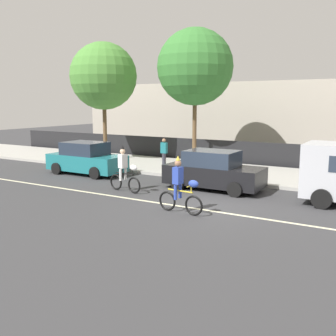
{
  "coord_description": "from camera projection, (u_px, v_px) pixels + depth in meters",
  "views": [
    {
      "loc": [
        5.74,
        -12.31,
        3.63
      ],
      "look_at": [
        -2.24,
        1.2,
        1.0
      ],
      "focal_mm": 42.0,
      "sensor_mm": 36.0,
      "label": 1
    }
  ],
  "objects": [
    {
      "name": "ground_plane",
      "position": [
        205.0,
        206.0,
        13.93
      ],
      "size": [
        80.0,
        80.0,
        0.0
      ],
      "primitive_type": "plane",
      "color": "#38383A"
    },
    {
      "name": "road_centre_line",
      "position": [
        199.0,
        209.0,
        13.51
      ],
      "size": [
        36.0,
        0.14,
        0.01
      ],
      "primitive_type": "cube",
      "color": "beige",
      "rests_on": "ground"
    },
    {
      "name": "sidewalk_curb",
      "position": [
        261.0,
        175.0,
        19.44
      ],
      "size": [
        60.0,
        5.0,
        0.15
      ],
      "primitive_type": "cube",
      "color": "#ADAAA3",
      "rests_on": "ground"
    },
    {
      "name": "fence_line",
      "position": [
        278.0,
        156.0,
        21.8
      ],
      "size": [
        40.0,
        0.08,
        1.4
      ],
      "primitive_type": "cube",
      "color": "black",
      "rests_on": "ground"
    },
    {
      "name": "building_backdrop",
      "position": [
        264.0,
        117.0,
        30.53
      ],
      "size": [
        28.0,
        8.0,
        5.06
      ],
      "primitive_type": "cube",
      "color": "#B2A899",
      "rests_on": "ground"
    },
    {
      "name": "parade_cyclist_zebra",
      "position": [
        125.0,
        171.0,
        16.02
      ],
      "size": [
        1.71,
        0.52,
        1.92
      ],
      "color": "black",
      "rests_on": "ground"
    },
    {
      "name": "parade_cyclist_cobalt",
      "position": [
        181.0,
        188.0,
        12.89
      ],
      "size": [
        1.72,
        0.5,
        1.92
      ],
      "color": "black",
      "rests_on": "ground"
    },
    {
      "name": "parked_car_teal",
      "position": [
        86.0,
        159.0,
        20.03
      ],
      "size": [
        4.1,
        1.92,
        1.64
      ],
      "color": "#1E727A",
      "rests_on": "ground"
    },
    {
      "name": "parked_car_black",
      "position": [
        213.0,
        171.0,
        16.49
      ],
      "size": [
        4.1,
        1.92,
        1.64
      ],
      "color": "black",
      "rests_on": "ground"
    },
    {
      "name": "street_tree_near_lamp",
      "position": [
        104.0,
        76.0,
        23.41
      ],
      "size": [
        3.99,
        3.99,
        7.02
      ],
      "color": "brown",
      "rests_on": "sidewalk_curb"
    },
    {
      "name": "street_tree_far_corner",
      "position": [
        195.0,
        67.0,
        22.2
      ],
      "size": [
        4.33,
        4.33,
        7.62
      ],
      "color": "brown",
      "rests_on": "sidewalk_curb"
    },
    {
      "name": "pedestrian_onlooker",
      "position": [
        164.0,
        153.0,
        20.54
      ],
      "size": [
        0.32,
        0.2,
        1.62
      ],
      "color": "#33333D",
      "rests_on": "sidewalk_curb"
    }
  ]
}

